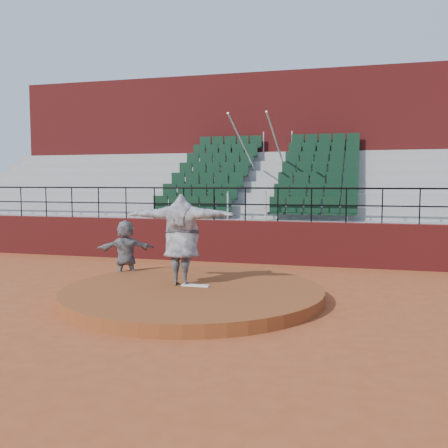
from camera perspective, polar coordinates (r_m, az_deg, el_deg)
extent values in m
plane|color=#A24A24|center=(10.73, -3.54, -8.57)|extent=(90.00, 90.00, 0.00)
cylinder|color=brown|center=(10.70, -3.54, -7.91)|extent=(5.50, 5.50, 0.25)
cube|color=white|center=(10.81, -3.29, -7.02)|extent=(0.60, 0.15, 0.03)
cube|color=maroon|center=(15.36, 2.45, -2.03)|extent=(24.00, 0.30, 1.30)
cylinder|color=black|center=(15.26, 2.47, 4.13)|extent=(24.00, 0.05, 0.05)
cylinder|color=black|center=(15.27, 2.46, 2.26)|extent=(24.00, 0.04, 0.04)
cylinder|color=black|center=(18.73, -22.18, 2.38)|extent=(0.04, 0.04, 1.00)
cylinder|color=black|center=(18.14, -19.66, 2.39)|extent=(0.04, 0.04, 1.00)
cylinder|color=black|center=(17.59, -16.99, 2.39)|extent=(0.04, 0.04, 1.00)
cylinder|color=black|center=(17.08, -14.14, 2.39)|extent=(0.04, 0.04, 1.00)
cylinder|color=black|center=(16.61, -11.13, 2.38)|extent=(0.04, 0.04, 1.00)
cylinder|color=black|center=(16.20, -7.96, 2.36)|extent=(0.04, 0.04, 1.00)
cylinder|color=black|center=(15.83, -4.62, 2.34)|extent=(0.04, 0.04, 1.00)
cylinder|color=black|center=(15.52, -1.14, 2.30)|extent=(0.04, 0.04, 1.00)
cylinder|color=black|center=(15.27, 2.46, 2.26)|extent=(0.04, 0.04, 1.00)
cylinder|color=black|center=(15.08, 6.17, 2.20)|extent=(0.04, 0.04, 1.00)
cylinder|color=black|center=(14.96, 9.96, 2.13)|extent=(0.04, 0.04, 1.00)
cylinder|color=black|center=(14.90, 13.79, 2.06)|extent=(0.04, 0.04, 1.00)
cylinder|color=black|center=(14.91, 17.64, 1.97)|extent=(0.04, 0.04, 1.00)
cylinder|color=black|center=(14.98, 21.46, 1.88)|extent=(0.04, 0.04, 1.00)
cube|color=#999994|center=(15.92, 2.90, -1.79)|extent=(24.00, 0.85, 1.30)
cube|color=black|center=(16.38, -3.84, 1.93)|extent=(2.75, 0.48, 0.72)
cube|color=black|center=(15.55, 10.06, 1.72)|extent=(2.75, 0.48, 0.72)
cube|color=#999994|center=(16.73, 3.53, -0.79)|extent=(24.00, 0.85, 1.70)
cube|color=black|center=(17.17, -2.93, 3.41)|extent=(2.75, 0.48, 0.72)
cube|color=black|center=(16.38, 10.35, 3.27)|extent=(2.75, 0.48, 0.72)
cube|color=#999994|center=(17.54, 4.09, 0.12)|extent=(24.00, 0.85, 2.10)
cube|color=black|center=(17.97, -2.09, 4.75)|extent=(2.75, 0.48, 0.72)
cube|color=black|center=(17.22, 10.61, 4.67)|extent=(2.75, 0.48, 0.72)
cube|color=#999994|center=(18.36, 4.61, 0.96)|extent=(24.00, 0.85, 2.50)
cube|color=black|center=(18.79, -1.32, 5.97)|extent=(2.75, 0.48, 0.72)
cube|color=black|center=(18.07, 10.85, 5.93)|extent=(2.75, 0.48, 0.72)
cube|color=#999994|center=(19.18, 5.08, 1.72)|extent=(24.00, 0.85, 2.90)
cube|color=black|center=(19.62, -0.61, 7.09)|extent=(2.75, 0.48, 0.72)
cube|color=black|center=(18.93, 11.06, 7.09)|extent=(2.75, 0.48, 0.72)
cube|color=#999994|center=(20.01, 5.51, 2.41)|extent=(24.00, 0.85, 3.30)
cube|color=black|center=(20.46, 0.05, 8.12)|extent=(2.75, 0.48, 0.72)
cube|color=black|center=(19.80, 11.26, 8.14)|extent=(2.75, 0.48, 0.72)
cube|color=#999994|center=(20.84, 5.91, 3.06)|extent=(24.00, 0.85, 3.70)
cube|color=black|center=(21.30, 0.65, 9.07)|extent=(2.75, 0.48, 0.72)
cube|color=black|center=(20.67, 11.45, 9.10)|extent=(2.75, 0.48, 0.72)
cylinder|color=silver|center=(18.46, 2.80, 7.66)|extent=(0.06, 5.97, 2.46)
cylinder|color=silver|center=(18.24, 6.52, 7.67)|extent=(0.06, 5.97, 2.46)
cube|color=maroon|center=(22.75, 6.74, 7.48)|extent=(24.00, 3.00, 7.10)
imported|color=black|center=(10.85, -4.89, -1.77)|extent=(2.50, 0.99, 1.98)
imported|color=black|center=(12.76, -11.17, -2.99)|extent=(1.47, 1.06, 1.54)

